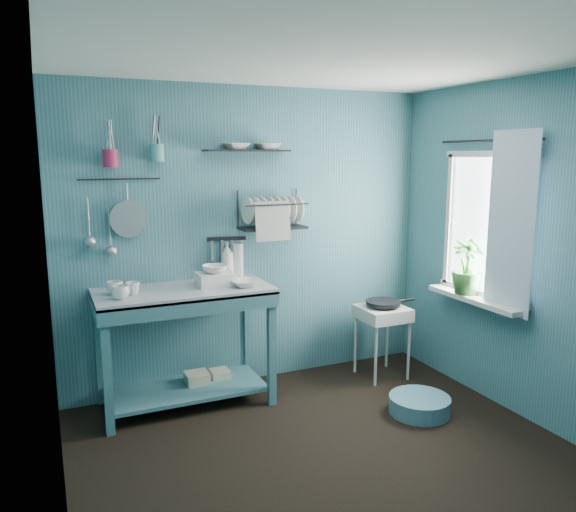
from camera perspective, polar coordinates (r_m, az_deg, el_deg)
name	(u,v)px	position (r m, az deg, el deg)	size (l,w,h in m)	color
floor	(334,461)	(3.86, 4.71, -20.04)	(3.20, 3.20, 0.00)	black
ceiling	(341,55)	(3.38, 5.37, 19.66)	(3.20, 3.20, 0.00)	silver
wall_back	(252,238)	(4.75, -3.72, 1.83)	(3.20, 3.20, 0.00)	#35646E
wall_front	(536,349)	(2.26, 23.88, -8.59)	(3.20, 3.20, 0.00)	#35646E
wall_left	(51,298)	(3.00, -22.93, -3.98)	(3.00, 3.00, 0.00)	#35646E
wall_right	(533,253)	(4.40, 23.62, 0.29)	(3.00, 3.00, 0.00)	#35646E
work_counter	(185,347)	(4.50, -10.42, -9.04)	(1.33, 0.66, 0.94)	#33636C
mug_left	(121,292)	(4.13, -16.63, -3.57)	(0.12, 0.12, 0.10)	silver
mug_mid	(133,288)	(4.24, -15.46, -3.19)	(0.10, 0.10, 0.09)	silver
mug_right	(115,288)	(4.28, -17.18, -3.11)	(0.12, 0.12, 0.10)	silver
wash_tub	(215,279)	(4.40, -7.42, -2.35)	(0.28, 0.22, 0.10)	silver
tub_bowl	(215,269)	(4.39, -7.44, -1.32)	(0.20, 0.20, 0.06)	silver
soap_bottle	(227,260)	(4.64, -6.20, -0.42)	(0.12, 0.12, 0.30)	silver
water_bottle	(238,260)	(4.69, -5.11, -0.40)	(0.09, 0.09, 0.28)	silver
counter_bowl	(245,283)	(4.35, -4.39, -2.77)	(0.22, 0.22, 0.05)	silver
hotplate_stand	(382,342)	(5.08, 9.51, -8.58)	(0.40, 0.40, 0.63)	beige
frying_pan	(383,303)	(4.98, 9.63, -4.71)	(0.30, 0.30, 0.04)	black
knife_strip	(227,239)	(4.65, -6.26, 1.77)	(0.32, 0.02, 0.03)	black
dish_rack	(273,210)	(4.65, -1.58, 4.73)	(0.55, 0.24, 0.32)	black
upper_shelf	(247,151)	(4.59, -4.18, 10.63)	(0.70, 0.18, 0.01)	black
shelf_bowl_left	(236,137)	(4.56, -5.32, 11.94)	(0.21, 0.21, 0.05)	silver
shelf_bowl_right	(268,143)	(4.65, -2.04, 11.40)	(0.21, 0.21, 0.05)	silver
utensil_cup_magenta	(111,158)	(4.37, -17.59, 9.43)	(0.11, 0.11, 0.13)	#A81F45
utensil_cup_teal	(157,153)	(4.42, -13.20, 10.16)	(0.11, 0.11, 0.13)	teal
colander	(128,219)	(4.44, -15.91, 3.64)	(0.28, 0.28, 0.03)	#989CA0
ladle_outer	(88,218)	(4.41, -19.62, 3.61)	(0.01, 0.01, 0.30)	#989CA0
ladle_inner	(110,229)	(4.44, -17.66, 2.67)	(0.01, 0.01, 0.30)	#989CA0
hook_rail	(120,179)	(4.43, -16.74, 7.49)	(0.01, 0.01, 0.60)	black
window_glass	(487,225)	(4.68, 19.59, 2.97)	(1.10, 1.10, 0.00)	white
windowsill	(474,299)	(4.73, 18.40, -4.18)	(0.16, 0.95, 0.04)	beige
curtain	(511,223)	(4.41, 21.67, 3.09)	(1.35, 1.35, 0.00)	white
curtain_rod	(488,141)	(4.62, 19.66, 10.97)	(0.02, 0.02, 1.05)	black
potted_plant	(467,267)	(4.76, 17.76, -1.06)	(0.25, 0.25, 0.44)	#326C2B
storage_tin_large	(197,386)	(4.70, -9.21, -12.87)	(0.18, 0.18, 0.22)	tan
storage_tin_small	(220,381)	(4.78, -6.92, -12.53)	(0.15, 0.15, 0.20)	tan
floor_basin	(419,405)	(4.54, 13.21, -14.50)	(0.46, 0.46, 0.13)	teal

